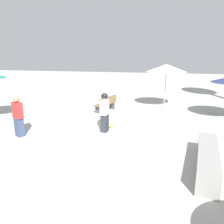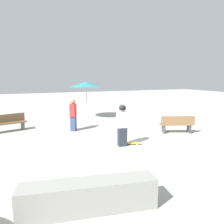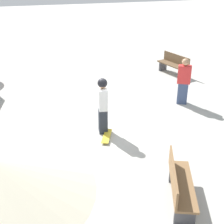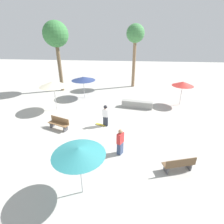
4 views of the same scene
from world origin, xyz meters
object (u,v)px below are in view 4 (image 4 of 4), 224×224
(palm_tree_far_back, at_px, (56,36))
(palm_tree_right, at_px, (135,36))
(bench_near, at_px, (179,164))
(shade_umbrella_red, at_px, (183,84))
(skateboard, at_px, (101,125))
(shade_umbrella_teal, at_px, (79,151))
(shade_umbrella_navy, at_px, (83,79))
(bystander_watching, at_px, (120,142))
(shade_umbrella_cream, at_px, (53,84))
(concrete_ledge, at_px, (137,104))
(skater_main, at_px, (106,115))
(bench_far, at_px, (59,123))

(palm_tree_far_back, xyz_separation_m, palm_tree_right, (-8.29, -2.35, -0.09))
(bench_near, height_order, shade_umbrella_red, shade_umbrella_red)
(bench_near, bearing_deg, skateboard, 121.02)
(skateboard, bearing_deg, palm_tree_right, -80.32)
(bench_near, height_order, shade_umbrella_teal, shade_umbrella_teal)
(shade_umbrella_navy, xyz_separation_m, bystander_watching, (-4.19, 8.90, -1.22))
(shade_umbrella_navy, bearing_deg, shade_umbrella_cream, 61.93)
(concrete_ledge, relative_size, bench_near, 1.69)
(shade_umbrella_teal, xyz_separation_m, bystander_watching, (-1.50, -2.80, -1.41))
(skateboard, height_order, shade_umbrella_navy, shade_umbrella_navy)
(skateboard, distance_m, palm_tree_right, 12.05)
(skater_main, height_order, shade_umbrella_teal, shade_umbrella_teal)
(palm_tree_far_back, height_order, bystander_watching, palm_tree_far_back)
(shade_umbrella_red, height_order, shade_umbrella_cream, shade_umbrella_cream)
(bench_near, bearing_deg, shade_umbrella_navy, 109.49)
(shade_umbrella_teal, height_order, palm_tree_right, palm_tree_right)
(concrete_ledge, distance_m, bystander_watching, 6.84)
(shade_umbrella_teal, bearing_deg, shade_umbrella_cream, -62.21)
(bench_far, relative_size, bystander_watching, 1.03)
(bench_far, bearing_deg, bystander_watching, 173.05)
(shade_umbrella_navy, xyz_separation_m, palm_tree_right, (-5.12, -4.51, 3.82))
(bench_far, bearing_deg, palm_tree_far_back, -50.50)
(bench_far, height_order, bystander_watching, bystander_watching)
(skateboard, bearing_deg, palm_tree_far_back, -30.39)
(concrete_ledge, relative_size, shade_umbrella_navy, 1.17)
(skateboard, relative_size, bystander_watching, 0.51)
(bench_far, distance_m, shade_umbrella_cream, 4.03)
(shade_umbrella_teal, bearing_deg, bench_near, -159.34)
(palm_tree_right, bearing_deg, concrete_ledge, 92.35)
(bench_far, relative_size, palm_tree_right, 0.23)
(bench_far, xyz_separation_m, palm_tree_far_back, (2.86, -8.65, 5.50))
(palm_tree_right, relative_size, bystander_watching, 4.45)
(bench_near, xyz_separation_m, bench_far, (7.47, -3.52, 0.00))
(concrete_ledge, bearing_deg, shade_umbrella_cream, 8.76)
(concrete_ledge, relative_size, palm_tree_right, 0.39)
(bench_far, xyz_separation_m, shade_umbrella_cream, (1.45, -3.22, 1.94))
(shade_umbrella_navy, xyz_separation_m, shade_umbrella_red, (-9.45, 1.16, 0.04))
(shade_umbrella_teal, bearing_deg, concrete_ledge, -105.89)
(bench_near, height_order, palm_tree_right, palm_tree_right)
(bench_far, bearing_deg, skater_main, -145.80)
(palm_tree_far_back, bearing_deg, shade_umbrella_cream, 104.60)
(shade_umbrella_teal, bearing_deg, palm_tree_right, -98.54)
(skater_main, xyz_separation_m, skateboard, (0.39, 0.01, -0.83))
(concrete_ledge, height_order, shade_umbrella_cream, shade_umbrella_cream)
(shade_umbrella_navy, relative_size, shade_umbrella_cream, 0.93)
(bench_near, distance_m, palm_tree_right, 15.63)
(skater_main, relative_size, bench_near, 0.99)
(shade_umbrella_cream, xyz_separation_m, palm_tree_far_back, (1.42, -5.44, 3.56))
(bench_far, xyz_separation_m, shade_umbrella_red, (-9.75, -5.34, 1.63))
(concrete_ledge, xyz_separation_m, palm_tree_far_back, (8.56, -4.33, 5.61))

